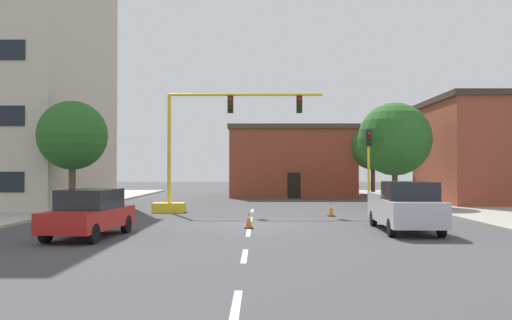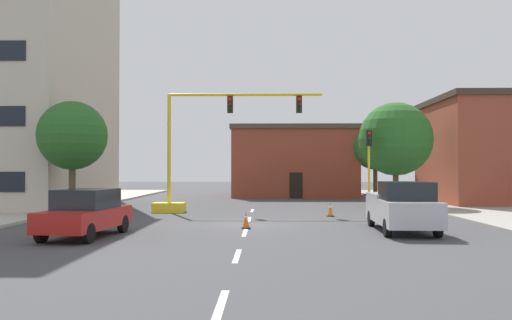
{
  "view_description": "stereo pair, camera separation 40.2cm",
  "coord_description": "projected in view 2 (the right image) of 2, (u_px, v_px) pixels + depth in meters",
  "views": [
    {
      "loc": [
        0.42,
        -23.56,
        2.46
      ],
      "look_at": [
        0.22,
        8.1,
        3.02
      ],
      "focal_mm": 37.17,
      "sensor_mm": 36.0,
      "label": 1
    },
    {
      "loc": [
        0.82,
        -23.56,
        2.46
      ],
      "look_at": [
        0.22,
        8.1,
        3.02
      ],
      "focal_mm": 37.17,
      "sensor_mm": 36.0,
      "label": 2
    }
  ],
  "objects": [
    {
      "name": "lane_stripe_seg_1",
      "position": [
        237.0,
        256.0,
        15.03
      ],
      "size": [
        0.16,
        2.4,
        0.01
      ],
      "primitive_type": "cube",
      "color": "silver",
      "rests_on": "ground_plane"
    },
    {
      "name": "building_brick_center",
      "position": [
        293.0,
        162.0,
        49.62
      ],
      "size": [
        11.29,
        10.02,
        6.35
      ],
      "color": "brown",
      "rests_on": "ground_plane"
    },
    {
      "name": "tree_right_mid",
      "position": [
        396.0,
        139.0,
        33.84
      ],
      "size": [
        4.69,
        4.69,
        6.75
      ],
      "color": "brown",
      "rests_on": "ground_plane"
    },
    {
      "name": "tree_right_far",
      "position": [
        375.0,
        147.0,
        44.99
      ],
      "size": [
        3.87,
        3.87,
        6.29
      ],
      "color": "#4C3823",
      "rests_on": "ground_plane"
    },
    {
      "name": "sidewalk_right",
      "position": [
        475.0,
        210.0,
        31.27
      ],
      "size": [
        6.0,
        56.0,
        0.14
      ],
      "primitive_type": "cube",
      "color": "#9E998E",
      "rests_on": "ground_plane"
    },
    {
      "name": "lane_stripe_seg_4",
      "position": [
        252.0,
        211.0,
        31.52
      ],
      "size": [
        0.16,
        2.4,
        0.01
      ],
      "primitive_type": "cube",
      "color": "silver",
      "rests_on": "ground_plane"
    },
    {
      "name": "lane_stripe_seg_2",
      "position": [
        245.0,
        233.0,
        20.52
      ],
      "size": [
        0.16,
        2.4,
        0.01
      ],
      "primitive_type": "cube",
      "color": "silver",
      "rests_on": "ground_plane"
    },
    {
      "name": "traffic_cone_roadside_b",
      "position": [
        246.0,
        220.0,
        22.08
      ],
      "size": [
        0.36,
        0.36,
        0.71
      ],
      "color": "black",
      "rests_on": "ground_plane"
    },
    {
      "name": "traffic_light_pole_right",
      "position": [
        369.0,
        151.0,
        31.61
      ],
      "size": [
        0.32,
        0.47,
        4.8
      ],
      "color": "yellow",
      "rests_on": "ground_plane"
    },
    {
      "name": "lane_stripe_seg_0",
      "position": [
        220.0,
        306.0,
        9.53
      ],
      "size": [
        0.16,
        2.4,
        0.01
      ],
      "primitive_type": "cube",
      "color": "silver",
      "rests_on": "ground_plane"
    },
    {
      "name": "sidewalk_left",
      "position": [
        33.0,
        209.0,
        31.77
      ],
      "size": [
        6.0,
        56.0,
        0.14
      ],
      "primitive_type": "cube",
      "color": "#B2ADA3",
      "rests_on": "ground_plane"
    },
    {
      "name": "lane_stripe_seg_3",
      "position": [
        249.0,
        219.0,
        26.02
      ],
      "size": [
        0.16,
        2.4,
        0.01
      ],
      "primitive_type": "cube",
      "color": "silver",
      "rests_on": "ground_plane"
    },
    {
      "name": "sedan_red_near_left",
      "position": [
        86.0,
        213.0,
        19.18
      ],
      "size": [
        2.32,
        4.67,
        1.74
      ],
      "color": "#B21E19",
      "rests_on": "ground_plane"
    },
    {
      "name": "pickup_truck_silver",
      "position": [
        402.0,
        207.0,
        20.91
      ],
      "size": [
        2.21,
        5.47,
        1.99
      ],
      "color": "#BCBCC1",
      "rests_on": "ground_plane"
    },
    {
      "name": "traffic_signal_gantry",
      "position": [
        191.0,
        172.0,
        30.32
      ],
      "size": [
        9.68,
        1.2,
        6.83
      ],
      "color": "yellow",
      "rests_on": "ground_plane"
    },
    {
      "name": "traffic_cone_roadside_a",
      "position": [
        330.0,
        209.0,
        27.7
      ],
      "size": [
        0.36,
        0.36,
        0.76
      ],
      "color": "black",
      "rests_on": "ground_plane"
    },
    {
      "name": "tree_left_near",
      "position": [
        72.0,
        136.0,
        28.11
      ],
      "size": [
        3.66,
        3.66,
        6.09
      ],
      "color": "brown",
      "rests_on": "ground_plane"
    },
    {
      "name": "ground_plane",
      "position": [
        248.0,
        225.0,
        23.52
      ],
      "size": [
        160.0,
        160.0,
        0.0
      ],
      "primitive_type": "plane",
      "color": "#424244"
    }
  ]
}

